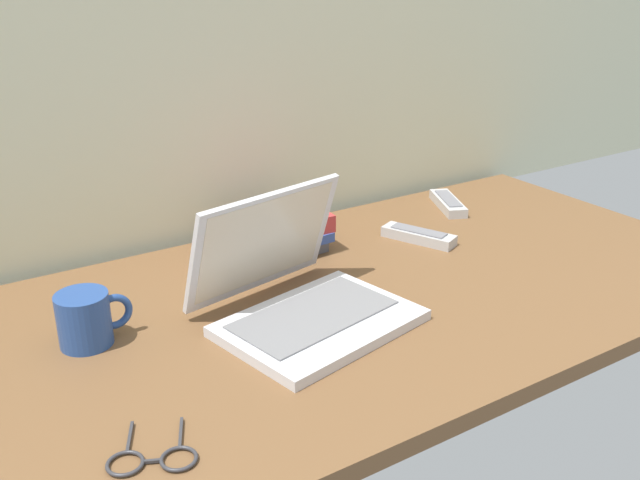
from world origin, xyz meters
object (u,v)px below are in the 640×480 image
at_px(remote_control_near, 448,203).
at_px(book_stack, 281,231).
at_px(eyeglasses, 152,459).
at_px(coffee_mug, 86,319).
at_px(laptop, 300,294).
at_px(remote_control_far, 419,236).

distance_m(remote_control_near, book_stack, 0.47).
height_order(remote_control_near, eyeglasses, remote_control_near).
relative_size(remote_control_near, eyeglasses, 1.24).
bearing_deg(coffee_mug, book_stack, 19.87).
bearing_deg(laptop, book_stack, 66.41).
distance_m(coffee_mug, book_stack, 0.47).
relative_size(laptop, eyeglasses, 2.69).
height_order(remote_control_far, book_stack, book_stack).
bearing_deg(book_stack, eyeglasses, -133.40).
bearing_deg(remote_control_far, eyeglasses, -153.05).
xyz_separation_m(laptop, remote_control_near, (0.59, 0.28, -0.03)).
height_order(laptop, remote_control_near, laptop).
bearing_deg(eyeglasses, remote_control_far, 26.95).
bearing_deg(coffee_mug, eyeglasses, -92.64).
distance_m(coffee_mug, eyeglasses, 0.33).
distance_m(laptop, remote_control_near, 0.65).
bearing_deg(eyeglasses, remote_control_near, 28.13).
relative_size(laptop, coffee_mug, 2.98).
distance_m(remote_control_far, book_stack, 0.30).
xyz_separation_m(laptop, book_stack, (0.12, 0.27, -0.00)).
distance_m(laptop, eyeglasses, 0.41).
bearing_deg(laptop, remote_control_far, 21.82).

